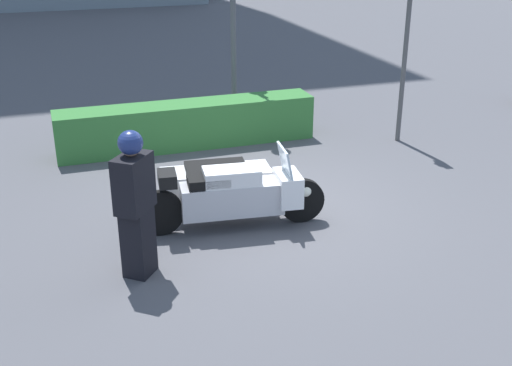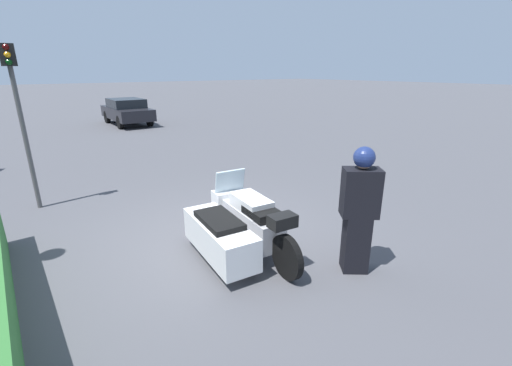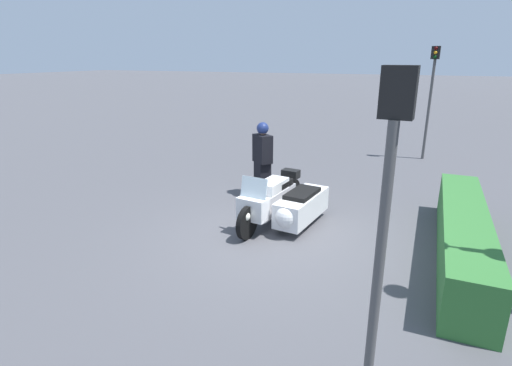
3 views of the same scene
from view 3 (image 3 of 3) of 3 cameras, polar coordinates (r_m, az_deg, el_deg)
ground_plane at (r=7.79m, az=2.99°, el=-7.82°), size 160.00×160.00×0.00m
police_motorcycle at (r=8.22m, az=4.20°, el=-2.93°), size 2.66×1.40×1.16m
officer_rider at (r=9.81m, az=0.94°, el=3.63°), size 0.55×0.58×1.85m
hedge_bush_curbside at (r=7.76m, az=27.42°, el=-6.62°), size 4.86×0.71×0.84m
traffic_light_near at (r=3.44m, az=18.05°, el=-3.20°), size 0.23×0.27×3.28m
traffic_light_far at (r=14.53m, az=23.76°, el=12.38°), size 0.23×0.27×3.67m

